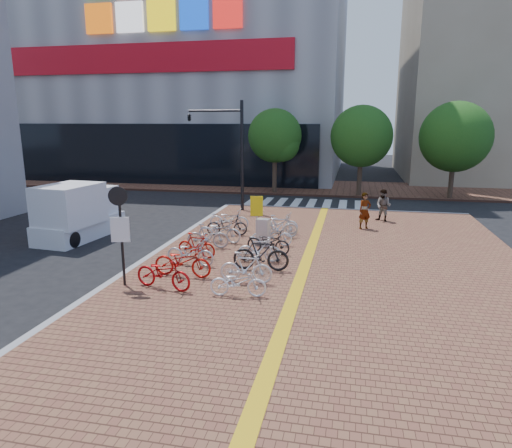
% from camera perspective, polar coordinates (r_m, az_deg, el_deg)
% --- Properties ---
extents(ground, '(120.00, 120.00, 0.00)m').
position_cam_1_polar(ground, '(16.21, -1.24, -6.04)').
color(ground, black).
rests_on(ground, ground).
extents(sidewalk, '(14.00, 34.00, 0.15)m').
position_cam_1_polar(sidewalk, '(11.21, 8.20, -14.75)').
color(sidewalk, brown).
rests_on(sidewalk, ground).
extents(tactile_strip, '(0.40, 34.00, 0.01)m').
position_cam_1_polar(tactile_strip, '(11.26, 2.98, -14.02)').
color(tactile_strip, gold).
rests_on(tactile_strip, sidewalk).
extents(kerb_west, '(0.25, 34.00, 0.15)m').
position_cam_1_polar(kerb_west, '(13.49, -23.58, -10.81)').
color(kerb_west, gray).
rests_on(kerb_west, ground).
extents(kerb_north, '(14.00, 0.25, 0.15)m').
position_cam_1_polar(kerb_north, '(27.43, 10.69, 1.73)').
color(kerb_north, gray).
rests_on(kerb_north, ground).
extents(far_sidewalk, '(70.00, 8.00, 0.15)m').
position_cam_1_polar(far_sidewalk, '(36.47, 6.35, 4.58)').
color(far_sidewalk, brown).
rests_on(far_sidewalk, ground).
extents(department_store, '(36.00, 24.27, 28.00)m').
position_cam_1_polar(department_store, '(51.54, -11.30, 22.32)').
color(department_store, gray).
rests_on(department_store, ground).
extents(crosswalk, '(7.50, 4.00, 0.01)m').
position_cam_1_polar(crosswalk, '(29.56, 5.94, 2.53)').
color(crosswalk, silver).
rests_on(crosswalk, ground).
extents(street_trees, '(16.20, 4.60, 6.35)m').
position_cam_1_polar(street_trees, '(32.44, 14.92, 10.36)').
color(street_trees, '#38281E').
rests_on(street_trees, far_sidewalk).
extents(bike_0, '(2.04, 1.06, 1.02)m').
position_cam_1_polar(bike_0, '(14.39, -11.52, -6.01)').
color(bike_0, '#AE0C0F').
rests_on(bike_0, sidewalk).
extents(bike_1, '(2.02, 0.76, 1.05)m').
position_cam_1_polar(bike_1, '(15.38, -9.17, -4.62)').
color(bike_1, red).
rests_on(bike_1, sidewalk).
extents(bike_2, '(1.85, 0.77, 0.95)m').
position_cam_1_polar(bike_2, '(16.55, -8.22, -3.52)').
color(bike_2, silver).
rests_on(bike_2, sidewalk).
extents(bike_3, '(1.62, 0.69, 0.94)m').
position_cam_1_polar(bike_3, '(17.44, -7.45, -2.65)').
color(bike_3, '#B3150C').
rests_on(bike_3, sidewalk).
extents(bike_4, '(1.76, 0.72, 1.02)m').
position_cam_1_polar(bike_4, '(18.62, -6.03, -1.49)').
color(bike_4, '#A2A3A7').
rests_on(bike_4, sidewalk).
extents(bike_5, '(1.98, 0.86, 1.01)m').
position_cam_1_polar(bike_5, '(19.47, -4.58, -0.85)').
color(bike_5, silver).
rests_on(bike_5, sidewalk).
extents(bike_6, '(1.92, 0.97, 0.96)m').
position_cam_1_polar(bike_6, '(20.64, -3.65, -0.12)').
color(bike_6, black).
rests_on(bike_6, sidewalk).
extents(bike_7, '(1.94, 0.74, 1.01)m').
position_cam_1_polar(bike_7, '(21.76, -3.38, 0.62)').
color(bike_7, silver).
rests_on(bike_7, sidewalk).
extents(bike_8, '(1.74, 0.79, 0.88)m').
position_cam_1_polar(bike_8, '(13.53, -2.26, -7.28)').
color(bike_8, white).
rests_on(bike_8, sidewalk).
extents(bike_9, '(1.71, 0.51, 1.02)m').
position_cam_1_polar(bike_9, '(14.58, -1.25, -5.48)').
color(bike_9, silver).
rests_on(bike_9, sidewalk).
extents(bike_10, '(1.98, 0.64, 1.17)m').
position_cam_1_polar(bike_10, '(15.79, 0.61, -3.76)').
color(bike_10, black).
rests_on(bike_10, sidewalk).
extents(bike_11, '(1.63, 0.60, 0.96)m').
position_cam_1_polar(bike_11, '(16.71, 0.41, -3.20)').
color(bike_11, white).
rests_on(bike_11, sidewalk).
extents(bike_12, '(1.84, 0.91, 0.92)m').
position_cam_1_polar(bike_12, '(17.79, 1.54, -2.27)').
color(bike_12, black).
rests_on(bike_12, sidewalk).
extents(bike_13, '(1.77, 0.90, 0.89)m').
position_cam_1_polar(bike_13, '(18.87, 1.99, -1.45)').
color(bike_13, white).
rests_on(bike_13, sidewalk).
extents(bike_14, '(1.77, 0.80, 1.03)m').
position_cam_1_polar(bike_14, '(20.20, 2.85, -0.29)').
color(bike_14, '#B8B7BD').
rests_on(bike_14, sidewalk).
extents(bike_15, '(1.90, 0.89, 0.96)m').
position_cam_1_polar(bike_15, '(21.08, 2.89, 0.16)').
color(bike_15, silver).
rests_on(bike_15, sidewalk).
extents(pedestrian_a, '(0.76, 0.69, 1.75)m').
position_cam_1_polar(pedestrian_a, '(22.38, 13.44, 1.60)').
color(pedestrian_a, gray).
rests_on(pedestrian_a, sidewalk).
extents(pedestrian_b, '(1.00, 0.93, 1.65)m').
position_cam_1_polar(pedestrian_b, '(24.37, 15.65, 2.24)').
color(pedestrian_b, '#4E5263').
rests_on(pedestrian_b, sidewalk).
extents(utility_box, '(0.58, 0.46, 1.13)m').
position_cam_1_polar(utility_box, '(18.90, 0.90, -1.04)').
color(utility_box, silver).
rests_on(utility_box, sidewalk).
extents(yellow_sign, '(0.53, 0.17, 1.97)m').
position_cam_1_polar(yellow_sign, '(19.39, 0.12, 1.74)').
color(yellow_sign, '#B7B7BC').
rests_on(yellow_sign, sidewalk).
extents(notice_sign, '(0.57, 0.21, 3.15)m').
position_cam_1_polar(notice_sign, '(14.58, -16.62, -0.01)').
color(notice_sign, black).
rests_on(notice_sign, sidewalk).
extents(traffic_light_pole, '(3.33, 1.28, 6.20)m').
position_cam_1_polar(traffic_light_pole, '(26.52, -4.83, 11.00)').
color(traffic_light_pole, black).
rests_on(traffic_light_pole, sidewalk).
extents(box_truck, '(2.30, 4.54, 2.54)m').
position_cam_1_polar(box_truck, '(22.13, -21.36, 1.39)').
color(box_truck, white).
rests_on(box_truck, ground).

